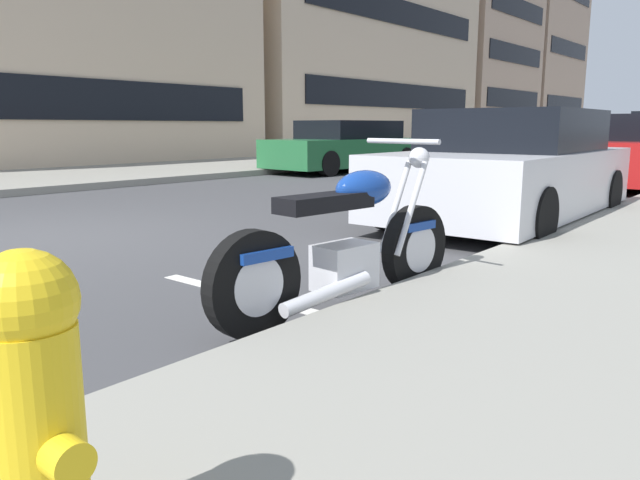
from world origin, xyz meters
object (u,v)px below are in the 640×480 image
(fire_hydrant, at_px, (34,406))
(parked_car_at_intersection, at_px, (510,170))
(parked_motorcycle, at_px, (348,247))
(car_opposite_curb, at_px, (346,147))

(fire_hydrant, bearing_deg, parked_car_at_intersection, 13.77)
(fire_hydrant, bearing_deg, parked_motorcycle, 21.29)
(parked_car_at_intersection, xyz_separation_m, car_opposite_curb, (5.65, 6.86, -0.01))
(car_opposite_curb, bearing_deg, parked_car_at_intersection, 54.38)
(parked_motorcycle, xyz_separation_m, fire_hydrant, (-2.49, -0.97, 0.13))
(car_opposite_curb, relative_size, fire_hydrant, 6.05)
(parked_motorcycle, height_order, car_opposite_curb, car_opposite_curb)
(parked_car_at_intersection, relative_size, car_opposite_curb, 0.90)
(parked_car_at_intersection, height_order, car_opposite_curb, parked_car_at_intersection)
(parked_car_at_intersection, bearing_deg, car_opposite_curb, 49.05)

